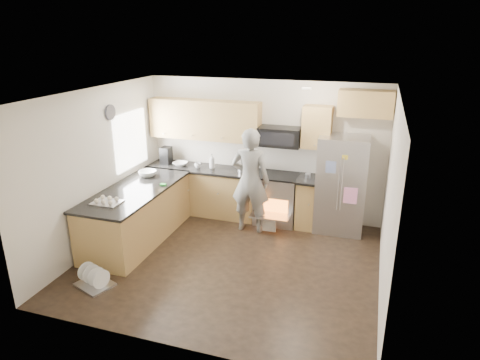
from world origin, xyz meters
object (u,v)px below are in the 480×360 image
(refrigerator, at_px, (341,184))
(dish_rack, at_px, (94,280))
(person, at_px, (250,181))
(stove_range, at_px, (277,188))

(refrigerator, relative_size, dish_rack, 2.88)
(person, bearing_deg, stove_range, -128.55)
(stove_range, relative_size, refrigerator, 1.03)
(stove_range, xyz_separation_m, dish_rack, (-1.95, -2.91, -0.59))
(refrigerator, relative_size, person, 0.92)
(stove_range, distance_m, refrigerator, 1.17)
(person, bearing_deg, refrigerator, -163.34)
(refrigerator, bearing_deg, dish_rack, -138.03)
(stove_range, relative_size, person, 0.95)
(stove_range, distance_m, person, 0.67)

